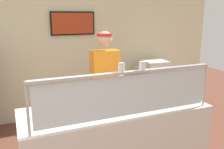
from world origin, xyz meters
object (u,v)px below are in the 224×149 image
pizza_box_stack (155,64)px  worker_figure (106,85)px  pizza_tray (114,103)px  parmesan_shaker (122,68)px  pizza_server (117,101)px  pepper_flake_shaker (143,66)px

pizza_box_stack → worker_figure: bearing=-144.4°
pizza_tray → pizza_box_stack: pizza_box_stack is taller
pizza_box_stack → parmesan_shaker: bearing=-129.5°
pizza_tray → pizza_server: 0.04m
pizza_tray → worker_figure: 0.64m
parmesan_shaker → pizza_box_stack: size_ratio=0.18×
pizza_server → pepper_flake_shaker: (0.09, -0.42, 0.49)m
pepper_flake_shaker → worker_figure: size_ratio=0.05×
pizza_server → pepper_flake_shaker: 0.65m
pizza_box_stack → pizza_tray: bearing=-134.2°
parmesan_shaker → worker_figure: worker_figure is taller
parmesan_shaker → pepper_flake_shaker: bearing=0.0°
worker_figure → pizza_box_stack: (1.52, 1.09, -0.01)m
pizza_tray → parmesan_shaker: bearing=-104.1°
parmesan_shaker → pepper_flake_shaker: parmesan_shaker is taller
parmesan_shaker → pizza_tray: bearing=75.9°
worker_figure → pizza_box_stack: 1.87m
worker_figure → pizza_box_stack: worker_figure is taller
pizza_tray → pizza_server: pizza_server is taller
worker_figure → pizza_box_stack: bearing=35.6°
pizza_server → pepper_flake_shaker: size_ratio=3.37×
parmesan_shaker → pepper_flake_shaker: size_ratio=1.07×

